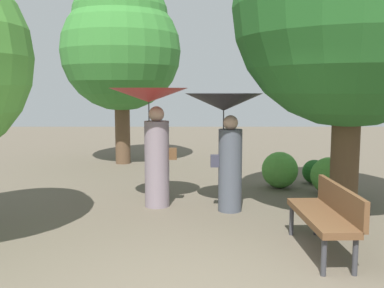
{
  "coord_description": "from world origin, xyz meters",
  "views": [
    {
      "loc": [
        -0.01,
        -3.83,
        1.98
      ],
      "look_at": [
        0.0,
        4.0,
        1.02
      ],
      "focal_mm": 40.76,
      "sensor_mm": 36.0,
      "label": 1
    }
  ],
  "objects_px": {
    "park_bench": "(326,212)",
    "tree_mid_left": "(120,41)",
    "person_left": "(151,122)",
    "person_right": "(225,124)"
  },
  "relations": [
    {
      "from": "person_left",
      "to": "tree_mid_left",
      "type": "xyz_separation_m",
      "value": [
        -1.21,
        4.45,
        1.82
      ]
    },
    {
      "from": "person_left",
      "to": "park_bench",
      "type": "relative_size",
      "value": 1.34
    },
    {
      "from": "person_right",
      "to": "tree_mid_left",
      "type": "relative_size",
      "value": 0.38
    },
    {
      "from": "park_bench",
      "to": "person_left",
      "type": "bearing_deg",
      "value": -134.88
    },
    {
      "from": "person_left",
      "to": "tree_mid_left",
      "type": "relative_size",
      "value": 0.4
    },
    {
      "from": "person_right",
      "to": "tree_mid_left",
      "type": "xyz_separation_m",
      "value": [
        -2.43,
        4.75,
        1.84
      ]
    },
    {
      "from": "person_left",
      "to": "park_bench",
      "type": "bearing_deg",
      "value": -137.5
    },
    {
      "from": "park_bench",
      "to": "tree_mid_left",
      "type": "bearing_deg",
      "value": -153.71
    },
    {
      "from": "person_left",
      "to": "park_bench",
      "type": "xyz_separation_m",
      "value": [
        2.32,
        -2.17,
        -0.95
      ]
    },
    {
      "from": "person_left",
      "to": "park_bench",
      "type": "distance_m",
      "value": 3.31
    }
  ]
}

